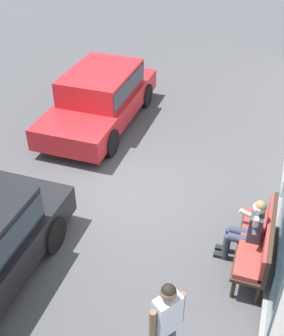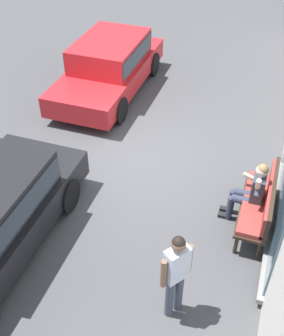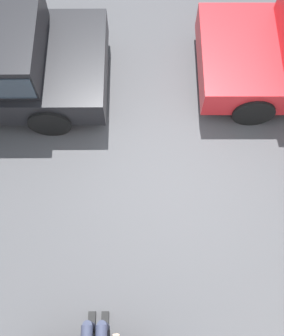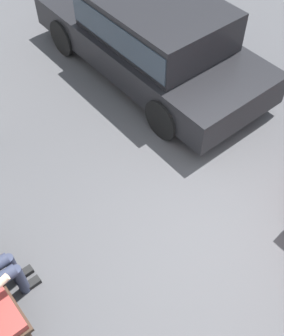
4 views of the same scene
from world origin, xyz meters
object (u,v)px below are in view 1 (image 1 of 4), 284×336
at_px(bench, 260,241).
at_px(pedestrian_standing, 167,321).
at_px(person_on_phone, 248,229).
at_px(parked_car_near, 100,95).

height_order(bench, pedestrian_standing, pedestrian_standing).
distance_m(person_on_phone, parked_car_near, 5.80).
bearing_deg(bench, parked_car_near, -130.46).
distance_m(bench, parked_car_near, 6.04).
xyz_separation_m(person_on_phone, pedestrian_standing, (2.36, -0.79, 0.28)).
bearing_deg(person_on_phone, parked_car_near, -131.16).
relative_size(bench, parked_car_near, 0.40).
distance_m(bench, pedestrian_standing, 2.51).
bearing_deg(person_on_phone, bench, 66.06).
height_order(bench, person_on_phone, person_on_phone).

